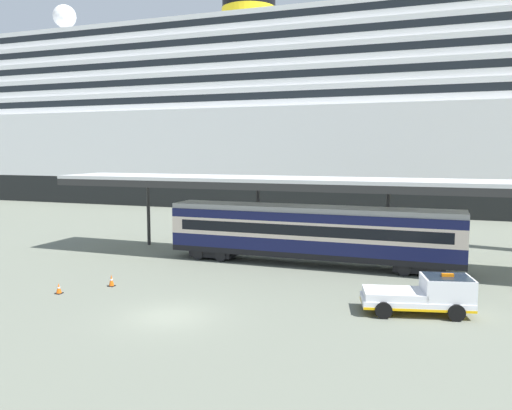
# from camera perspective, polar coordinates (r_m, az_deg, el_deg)

# --- Properties ---
(ground_plane) EXTENTS (400.00, 400.00, 0.00)m
(ground_plane) POSITION_cam_1_polar(r_m,az_deg,el_deg) (25.27, -9.74, -12.22)
(ground_plane) COLOR slate
(cruise_ship) EXTENTS (149.59, 31.48, 35.61)m
(cruise_ship) POSITION_cam_1_polar(r_m,az_deg,el_deg) (82.35, 2.93, 9.22)
(cruise_ship) COLOR black
(cruise_ship) RESTS_ON ground
(platform_canopy) EXTENTS (39.23, 5.51, 6.03)m
(platform_canopy) POSITION_cam_1_polar(r_m,az_deg,el_deg) (35.41, 6.39, 2.62)
(platform_canopy) COLOR silver
(platform_canopy) RESTS_ON ground
(train_carriage) EXTENTS (20.14, 2.81, 4.11)m
(train_carriage) POSITION_cam_1_polar(r_m,az_deg,el_deg) (35.39, 6.17, -3.06)
(train_carriage) COLOR black
(train_carriage) RESTS_ON ground
(service_truck) EXTENTS (5.52, 3.16, 2.02)m
(service_truck) POSITION_cam_1_polar(r_m,az_deg,el_deg) (26.38, 18.65, -9.43)
(service_truck) COLOR white
(service_truck) RESTS_ON ground
(traffic_cone_near) EXTENTS (0.36, 0.36, 0.59)m
(traffic_cone_near) POSITION_cam_1_polar(r_m,az_deg,el_deg) (30.61, -21.28, -8.73)
(traffic_cone_near) COLOR black
(traffic_cone_near) RESTS_ON ground
(traffic_cone_mid) EXTENTS (0.36, 0.36, 0.70)m
(traffic_cone_mid) POSITION_cam_1_polar(r_m,az_deg,el_deg) (31.23, -15.94, -8.16)
(traffic_cone_mid) COLOR black
(traffic_cone_mid) RESTS_ON ground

